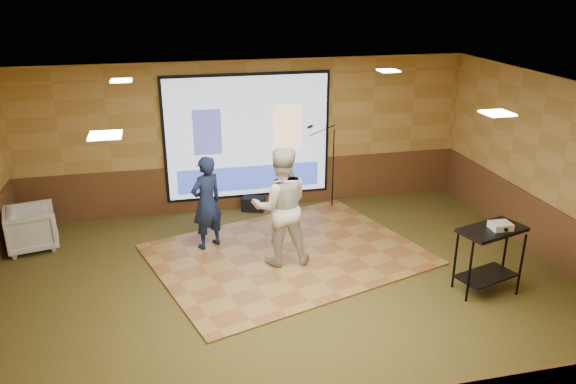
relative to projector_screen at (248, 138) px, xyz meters
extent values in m
plane|color=#293116|center=(0.00, -3.44, -1.47)|extent=(9.00, 9.00, 0.00)
cube|color=tan|center=(0.00, 0.06, 0.03)|extent=(9.00, 0.04, 3.00)
cube|color=tan|center=(0.00, -6.94, 0.03)|extent=(9.00, 0.04, 3.00)
cube|color=tan|center=(4.50, -3.44, 0.03)|extent=(0.04, 7.00, 3.00)
cube|color=silver|center=(0.00, -3.44, 1.53)|extent=(9.00, 7.00, 0.04)
cube|color=#52301B|center=(0.00, 0.04, -1.00)|extent=(9.00, 0.04, 0.95)
cube|color=#52301B|center=(4.48, -3.44, -1.00)|extent=(0.04, 7.00, 0.95)
cube|color=black|center=(0.00, 0.01, 0.03)|extent=(3.32, 0.03, 2.52)
cube|color=silver|center=(0.00, -0.02, 0.03)|extent=(3.20, 0.02, 2.40)
cube|color=#41408E|center=(-0.80, -0.03, 0.18)|extent=(0.55, 0.01, 0.90)
cube|color=#FFD393|center=(0.80, -0.03, 0.18)|extent=(0.55, 0.01, 0.90)
cube|color=blue|center=(0.00, -0.03, -0.82)|extent=(2.88, 0.01, 0.50)
cube|color=#FDE9BD|center=(-2.20, -1.64, 1.50)|extent=(0.32, 0.32, 0.02)
cube|color=#FDE9BD|center=(2.20, -1.64, 1.50)|extent=(0.32, 0.32, 0.02)
cube|color=#FDE9BD|center=(-2.20, -4.94, 1.50)|extent=(0.32, 0.32, 0.02)
cube|color=#FDE9BD|center=(2.20, -4.94, 1.50)|extent=(0.32, 0.32, 0.02)
cube|color=olive|center=(0.28, -2.29, -1.46)|extent=(5.11, 4.43, 0.03)
imported|color=#152042|center=(-1.00, -1.70, -0.62)|extent=(0.72, 0.65, 1.65)
imported|color=beige|center=(0.12, -2.54, -0.46)|extent=(1.00, 0.80, 1.97)
cylinder|color=black|center=(2.52, -4.30, -0.98)|extent=(0.04, 0.04, 0.99)
cylinder|color=black|center=(3.35, -4.30, -0.98)|extent=(0.04, 0.04, 0.99)
cylinder|color=black|center=(2.52, -3.89, -0.98)|extent=(0.04, 0.04, 0.99)
cylinder|color=black|center=(3.35, -3.89, -0.98)|extent=(0.04, 0.04, 0.99)
cube|color=black|center=(2.94, -4.10, -0.46)|extent=(0.99, 0.52, 0.05)
cube|color=black|center=(2.94, -4.10, -1.21)|extent=(0.89, 0.47, 0.03)
cube|color=silver|center=(3.03, -4.14, -0.38)|extent=(0.30, 0.26, 0.10)
cylinder|color=black|center=(1.66, -0.38, -1.46)|extent=(0.29, 0.29, 0.02)
cylinder|color=black|center=(1.66, -0.38, -0.65)|extent=(0.02, 0.02, 1.65)
cylinder|color=black|center=(1.42, -0.38, 0.17)|extent=(0.52, 0.02, 0.20)
cylinder|color=black|center=(1.17, -0.38, 0.26)|extent=(0.12, 0.05, 0.08)
imported|color=gray|center=(-4.00, -1.02, -1.10)|extent=(0.98, 0.96, 0.75)
cube|color=black|center=(0.05, -0.19, -1.34)|extent=(0.52, 0.43, 0.28)
camera|label=1|loc=(-1.63, -10.68, 2.97)|focal=35.00mm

